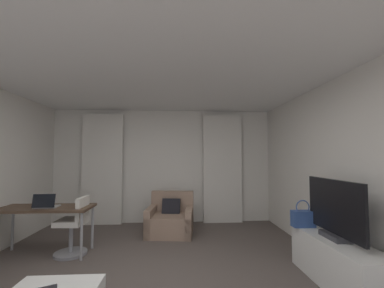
% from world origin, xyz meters
% --- Properties ---
extents(wall_window, '(5.12, 0.06, 2.60)m').
position_xyz_m(wall_window, '(0.00, 3.03, 1.30)').
color(wall_window, silver).
rests_on(wall_window, ground).
extents(wall_right, '(0.06, 6.12, 2.60)m').
position_xyz_m(wall_right, '(2.53, 0.00, 1.30)').
color(wall_right, silver).
rests_on(wall_right, ground).
extents(ceiling, '(5.12, 6.12, 0.06)m').
position_xyz_m(ceiling, '(0.00, 0.00, 2.63)').
color(ceiling, white).
rests_on(ceiling, wall_left).
extents(curtain_left_panel, '(0.90, 0.06, 2.50)m').
position_xyz_m(curtain_left_panel, '(-1.38, 2.90, 1.25)').
color(curtain_left_panel, silver).
rests_on(curtain_left_panel, ground).
extents(curtain_right_panel, '(0.90, 0.06, 2.50)m').
position_xyz_m(curtain_right_panel, '(1.38, 2.90, 1.25)').
color(curtain_right_panel, silver).
rests_on(curtain_right_panel, ground).
extents(armchair, '(0.95, 0.88, 0.79)m').
position_xyz_m(armchair, '(0.19, 2.16, 0.26)').
color(armchair, '#997A66').
rests_on(armchair, ground).
extents(desk, '(1.37, 0.56, 0.73)m').
position_xyz_m(desk, '(-1.72, 1.24, 0.67)').
color(desk, '#4C3828').
rests_on(desk, ground).
extents(desk_chair, '(0.48, 0.48, 0.88)m').
position_xyz_m(desk_chair, '(-1.28, 1.22, 0.39)').
color(desk_chair, gray).
rests_on(desk_chair, ground).
extents(laptop, '(0.33, 0.26, 0.22)m').
position_xyz_m(laptop, '(-1.68, 1.16, 0.78)').
color(laptop, '#ADADB2').
rests_on(laptop, desk).
extents(tv_console, '(0.44, 1.35, 0.54)m').
position_xyz_m(tv_console, '(2.20, 0.08, 0.27)').
color(tv_console, white).
rests_on(tv_console, ground).
extents(tv_flatscreen, '(0.20, 1.00, 0.70)m').
position_xyz_m(tv_flatscreen, '(2.20, 0.11, 0.87)').
color(tv_flatscreen, '#333338').
rests_on(tv_flatscreen, tv_console).
extents(handbag_primary, '(0.30, 0.14, 0.37)m').
position_xyz_m(handbag_primary, '(2.07, 0.61, 0.66)').
color(handbag_primary, '#335193').
rests_on(handbag_primary, tv_console).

